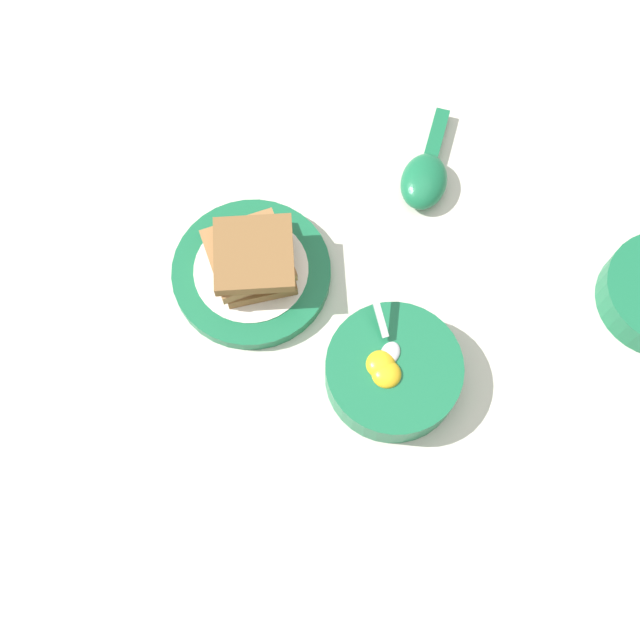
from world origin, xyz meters
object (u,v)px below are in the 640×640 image
object	(u,v)px
toast_sandwich	(252,258)
soup_spoon	(425,176)
egg_bowl	(393,371)
toast_plate	(252,273)

from	to	relation	value
toast_sandwich	soup_spoon	distance (m)	0.23
egg_bowl	toast_sandwich	xyz separation A→B (m)	(0.04, 0.19, 0.02)
toast_sandwich	egg_bowl	bearing A→B (deg)	-102.61
egg_bowl	toast_plate	world-z (taller)	egg_bowl
toast_plate	soup_spoon	xyz separation A→B (m)	(0.20, -0.12, 0.01)
toast_plate	egg_bowl	bearing A→B (deg)	-101.30
egg_bowl	soup_spoon	xyz separation A→B (m)	(0.24, 0.07, -0.01)
toast_sandwich	soup_spoon	size ratio (longest dim) A/B	0.87
toast_sandwich	toast_plate	bearing A→B (deg)	156.60
egg_bowl	soup_spoon	bearing A→B (deg)	15.74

